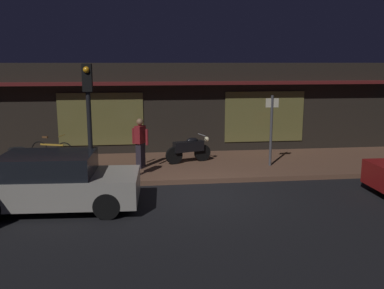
{
  "coord_description": "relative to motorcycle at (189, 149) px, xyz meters",
  "views": [
    {
      "loc": [
        -1.66,
        -11.12,
        3.64
      ],
      "look_at": [
        -0.02,
        2.4,
        0.95
      ],
      "focal_mm": 39.19,
      "sensor_mm": 36.0,
      "label": 1
    }
  ],
  "objects": [
    {
      "name": "sidewalk_slab",
      "position": [
        0.02,
        -0.2,
        -0.57
      ],
      "size": [
        18.0,
        4.0,
        0.15
      ],
      "primitive_type": "cube",
      "color": "brown",
      "rests_on": "ground_plane"
    },
    {
      "name": "person_photographer",
      "position": [
        -1.71,
        -0.6,
        0.38
      ],
      "size": [
        0.56,
        0.44,
        1.67
      ],
      "color": "#28232D",
      "rests_on": "sidewalk_slab"
    },
    {
      "name": "parked_car_far",
      "position": [
        -3.86,
        -3.93,
        0.06
      ],
      "size": [
        4.19,
        1.97,
        1.42
      ],
      "color": "black",
      "rests_on": "ground_plane"
    },
    {
      "name": "storefront_building",
      "position": [
        0.02,
        3.19,
        1.16
      ],
      "size": [
        18.0,
        3.3,
        3.6
      ],
      "color": "black",
      "rests_on": "ground_plane"
    },
    {
      "name": "traffic_light_pole",
      "position": [
        -2.99,
        -3.35,
        1.83
      ],
      "size": [
        0.24,
        0.33,
        3.6
      ],
      "color": "black",
      "rests_on": "ground_plane"
    },
    {
      "name": "motorcycle",
      "position": [
        0.0,
        0.0,
        0.0
      ],
      "size": [
        1.65,
        0.76,
        0.97
      ],
      "color": "black",
      "rests_on": "sidewalk_slab"
    },
    {
      "name": "bicycle_parked",
      "position": [
        -4.9,
        1.02,
        -0.14
      ],
      "size": [
        1.58,
        0.63,
        0.91
      ],
      "color": "black",
      "rests_on": "sidewalk_slab"
    },
    {
      "name": "sign_post",
      "position": [
        2.7,
        -0.79,
        0.86
      ],
      "size": [
        0.44,
        0.09,
        2.4
      ],
      "color": "#47474C",
      "rests_on": "sidewalk_slab"
    },
    {
      "name": "ground_plane",
      "position": [
        0.02,
        -3.2,
        -0.65
      ],
      "size": [
        60.0,
        60.0,
        0.0
      ],
      "primitive_type": "plane",
      "color": "black"
    },
    {
      "name": "trash_bin",
      "position": [
        -5.43,
        -1.37,
        -0.03
      ],
      "size": [
        0.48,
        0.48,
        0.93
      ],
      "color": "#2D4C33",
      "rests_on": "sidewalk_slab"
    }
  ]
}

